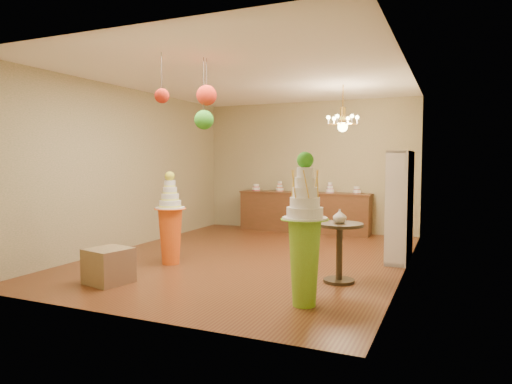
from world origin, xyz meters
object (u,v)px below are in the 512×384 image
at_px(pedestal_orange, 170,227).
at_px(round_table, 339,244).
at_px(sideboard, 304,211).
at_px(pedestal_green, 305,242).

height_order(pedestal_orange, round_table, pedestal_orange).
bearing_deg(sideboard, round_table, -66.22).
height_order(pedestal_green, sideboard, pedestal_green).
relative_size(pedestal_green, sideboard, 0.57).
distance_m(pedestal_orange, round_table, 2.72).
bearing_deg(pedestal_green, sideboard, 107.55).
xyz_separation_m(pedestal_green, round_table, (0.13, 1.14, -0.20)).
relative_size(sideboard, round_table, 3.76).
relative_size(pedestal_orange, sideboard, 0.49).
bearing_deg(sideboard, pedestal_orange, -103.91).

